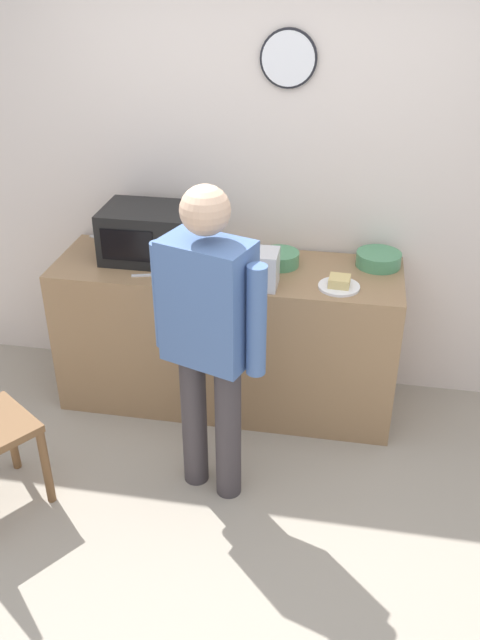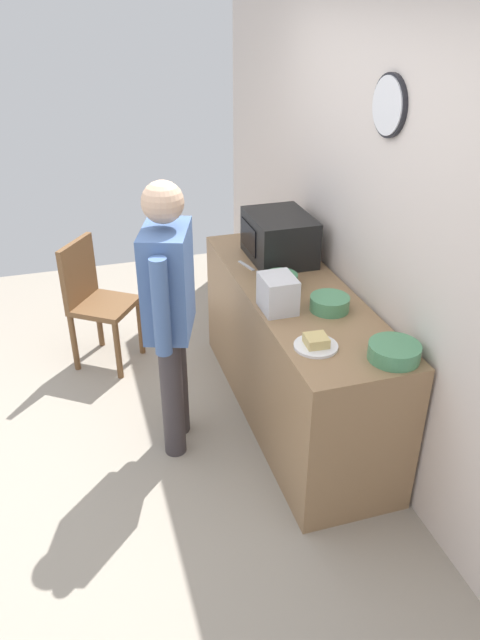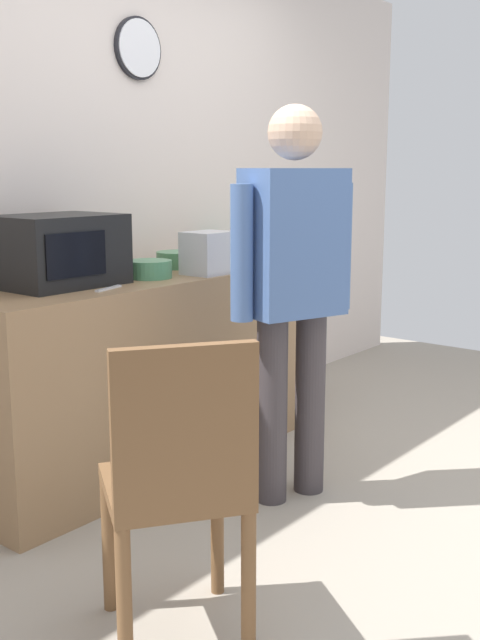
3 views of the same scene
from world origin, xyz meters
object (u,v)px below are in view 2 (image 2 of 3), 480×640
object	(u,v)px
microwave	(279,237)
mixing_bowl	(394,352)
toaster	(278,293)
person_standing	(169,304)
sandwich_plate	(316,344)
cereal_bowl	(281,280)
wooden_chair	(94,298)
fork_utensil	(246,266)
salad_bowl	(330,303)
spoon_utensil	(287,235)

from	to	relation	value
microwave	mixing_bowl	bearing A→B (deg)	5.00
microwave	mixing_bowl	size ratio (longest dim) A/B	1.97
toaster	person_standing	xyz separation A→B (m)	(-0.13, -0.58, -0.05)
sandwich_plate	cereal_bowl	world-z (taller)	cereal_bowl
microwave	person_standing	size ratio (longest dim) A/B	0.30
microwave	toaster	world-z (taller)	microwave
sandwich_plate	wooden_chair	xyz separation A→B (m)	(-1.66, -1.00, -0.40)
mixing_bowl	fork_utensil	bearing A→B (deg)	-164.11
mixing_bowl	person_standing	world-z (taller)	person_standing
microwave	sandwich_plate	size ratio (longest dim) A/B	2.24
salad_bowl	microwave	bearing A→B (deg)	-178.16
salad_bowl	spoon_utensil	distance (m)	1.15
salad_bowl	fork_utensil	size ratio (longest dim) A/B	1.30
sandwich_plate	toaster	distance (m)	0.45
microwave	sandwich_plate	world-z (taller)	microwave
fork_utensil	cereal_bowl	bearing A→B (deg)	17.48
spoon_utensil	mixing_bowl	bearing A→B (deg)	-2.94
microwave	fork_utensil	size ratio (longest dim) A/B	2.94
fork_utensil	wooden_chair	world-z (taller)	wooden_chair
cereal_bowl	fork_utensil	size ratio (longest dim) A/B	1.19
person_standing	mixing_bowl	bearing A→B (deg)	50.73
microwave	sandwich_plate	xyz separation A→B (m)	(1.11, -0.20, -0.13)
cereal_bowl	fork_utensil	bearing A→B (deg)	-162.52
cereal_bowl	fork_utensil	distance (m)	0.37
microwave	wooden_chair	world-z (taller)	microwave
cereal_bowl	toaster	distance (m)	0.30
sandwich_plate	toaster	bearing A→B (deg)	-173.80
person_standing	wooden_chair	size ratio (longest dim) A/B	1.75
fork_utensil	toaster	bearing A→B (deg)	-0.87
cereal_bowl	spoon_utensil	size ratio (longest dim) A/B	1.19
mixing_bowl	cereal_bowl	bearing A→B (deg)	-164.72
salad_bowl	wooden_chair	distance (m)	1.84
toaster	person_standing	size ratio (longest dim) A/B	0.13
mixing_bowl	person_standing	bearing A→B (deg)	-129.27
toaster	salad_bowl	bearing A→B (deg)	71.77
spoon_utensil	salad_bowl	bearing A→B (deg)	-8.86
cereal_bowl	wooden_chair	bearing A→B (deg)	-131.69
toaster	fork_utensil	distance (m)	0.62
salad_bowl	spoon_utensil	bearing A→B (deg)	171.14
microwave	spoon_utensil	distance (m)	0.45
sandwich_plate	mixing_bowl	world-z (taller)	mixing_bowl
fork_utensil	mixing_bowl	bearing A→B (deg)	15.89
fork_utensil	person_standing	distance (m)	0.76
wooden_chair	fork_utensil	bearing A→B (deg)	57.77
person_standing	wooden_chair	distance (m)	1.22
sandwich_plate	mixing_bowl	xyz separation A→B (m)	(0.20, 0.32, 0.02)
person_standing	wooden_chair	xyz separation A→B (m)	(-1.08, -0.37, -0.44)
wooden_chair	salad_bowl	bearing A→B (deg)	43.15
fork_utensil	spoon_utensil	size ratio (longest dim) A/B	1.00
sandwich_plate	wooden_chair	bearing A→B (deg)	-148.93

